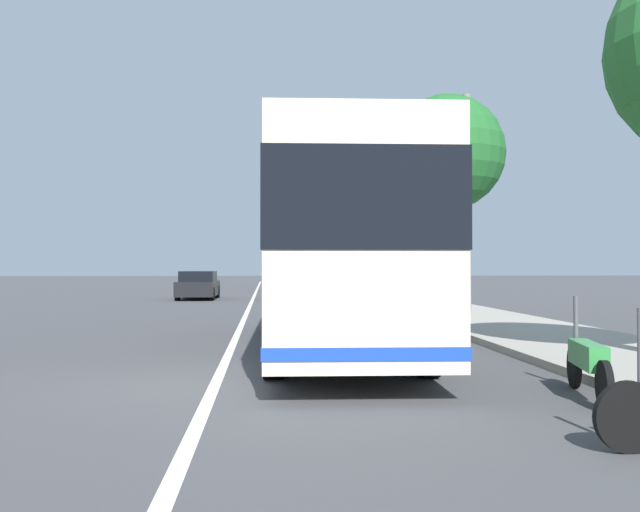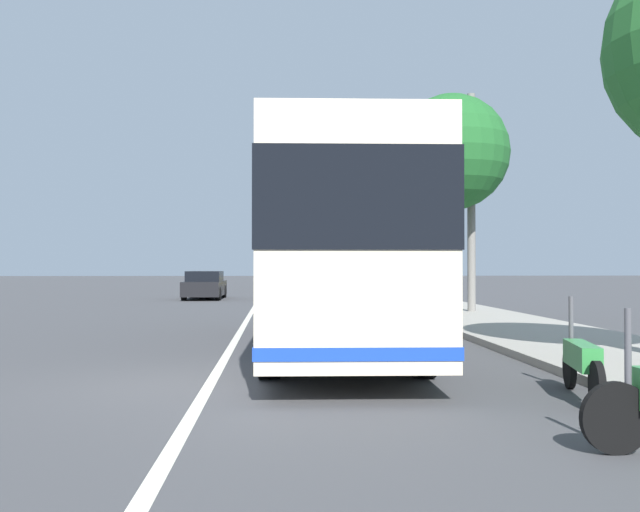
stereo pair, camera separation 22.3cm
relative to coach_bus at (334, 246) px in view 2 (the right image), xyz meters
name	(u,v)px [view 2 (the right image)]	position (x,y,z in m)	size (l,w,h in m)	color
ground_plane	(209,385)	(-4.22, 2.03, -2.04)	(220.00, 220.00, 0.00)	#424244
sidewalk_curb	(489,321)	(5.78, -4.85, -1.97)	(110.00, 3.60, 0.14)	#9E998E
lane_divider_line	(244,325)	(5.78, 2.03, -2.03)	(110.00, 0.16, 0.01)	silver
coach_bus	(334,246)	(0.00, 0.00, 0.00)	(11.65, 2.81, 3.59)	beige
motorcycle_nearest_curb	(582,362)	(-5.48, -2.63, -1.59)	(2.06, 0.50, 1.23)	black
car_far_distant	(205,285)	(21.63, 4.73, -1.37)	(4.66, 1.88, 1.38)	black
car_ahead_same_lane	(300,285)	(21.00, 0.04, -1.36)	(4.30, 2.06, 1.39)	gray
car_oncoming	(297,280)	(33.23, -0.18, -1.34)	(4.24, 1.94, 1.46)	silver
car_behind_bus	(293,279)	(41.45, -0.09, -1.37)	(4.55, 1.98, 1.36)	gold
roadside_tree_mid_block	(451,153)	(8.39, -4.41, 3.20)	(3.70, 3.70, 7.12)	brown
utility_pole	(471,204)	(9.21, -5.29, 1.63)	(0.27, 0.27, 7.34)	slate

